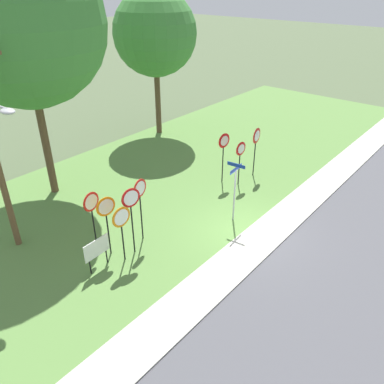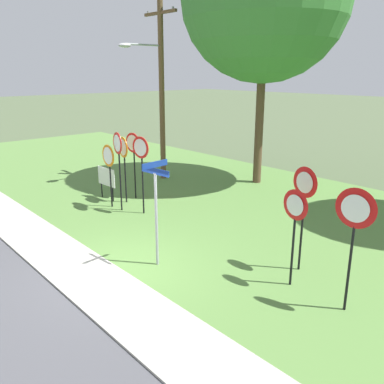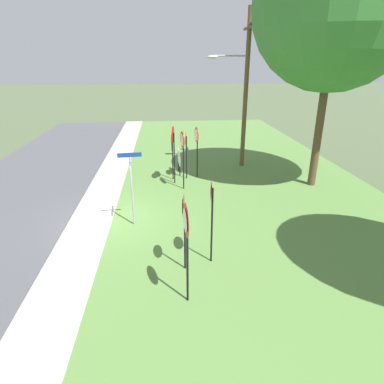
{
  "view_description": "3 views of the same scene",
  "coord_description": "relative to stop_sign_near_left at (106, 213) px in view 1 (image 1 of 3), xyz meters",
  "views": [
    {
      "loc": [
        -11.63,
        -6.82,
        9.41
      ],
      "look_at": [
        -0.24,
        2.66,
        1.07
      ],
      "focal_mm": 36.08,
      "sensor_mm": 36.0,
      "label": 1
    },
    {
      "loc": [
        8.11,
        -4.84,
        4.83
      ],
      "look_at": [
        0.28,
        2.19,
        1.7
      ],
      "focal_mm": 37.91,
      "sensor_mm": 36.0,
      "label": 2
    },
    {
      "loc": [
        11.36,
        2.04,
        5.65
      ],
      "look_at": [
        0.29,
        3.01,
        1.2
      ],
      "focal_mm": 30.66,
      "sensor_mm": 36.0,
      "label": 3
    }
  ],
  "objects": [
    {
      "name": "street_name_post",
      "position": [
        4.96,
        -2.26,
        -0.2
      ],
      "size": [
        0.96,
        0.81,
        2.72
      ],
      "rotation": [
        0.0,
        0.0,
        0.1
      ],
      "color": "#9EA0A8",
      "rests_on": "grass_median"
    },
    {
      "name": "yield_sign_near_left",
      "position": [
        7.57,
        0.19,
        0.16
      ],
      "size": [
        0.75,
        0.16,
        2.66
      ],
      "rotation": [
        0.0,
        0.0,
        -0.18
      ],
      "color": "black",
      "rests_on": "grass_median"
    },
    {
      "name": "stop_sign_near_right",
      "position": [
        1.47,
        -0.24,
        0.15
      ],
      "size": [
        0.74,
        0.14,
        2.72
      ],
      "rotation": [
        0.0,
        0.0,
        0.16
      ],
      "color": "black",
      "rests_on": "grass_median"
    },
    {
      "name": "ground_plane",
      "position": [
        4.54,
        -3.12,
        -1.87
      ],
      "size": [
        160.0,
        160.0,
        0.0
      ],
      "primitive_type": "plane",
      "color": "#4C5B3D"
    },
    {
      "name": "oak_tree_right",
      "position": [
        10.73,
        7.81,
        4.46
      ],
      "size": [
        5.13,
        5.13,
        8.88
      ],
      "color": "brown",
      "rests_on": "grass_median"
    },
    {
      "name": "road_asphalt",
      "position": [
        4.54,
        -7.92,
        -1.87
      ],
      "size": [
        44.0,
        6.4,
        0.01
      ],
      "primitive_type": "cube",
      "color": "#4C4C51",
      "rests_on": "ground_plane"
    },
    {
      "name": "oak_tree_left",
      "position": [
        1.44,
        6.04,
        5.85
      ],
      "size": [
        6.82,
        6.82,
        11.11
      ],
      "color": "brown",
      "rests_on": "grass_median"
    },
    {
      "name": "stop_sign_near_left",
      "position": [
        0.0,
        0.0,
        0.0
      ],
      "size": [
        0.76,
        0.14,
        2.51
      ],
      "rotation": [
        0.0,
        0.0,
        -0.15
      ],
      "color": "black",
      "rests_on": "grass_median"
    },
    {
      "name": "yield_sign_near_right",
      "position": [
        7.87,
        -0.61,
        -0.11
      ],
      "size": [
        0.7,
        0.13,
        2.32
      ],
      "rotation": [
        0.0,
        0.0,
        -0.13
      ],
      "color": "black",
      "rests_on": "grass_median"
    },
    {
      "name": "stop_sign_far_center",
      "position": [
        -0.2,
        0.57,
        0.06
      ],
      "size": [
        0.75,
        0.13,
        2.58
      ],
      "rotation": [
        0.0,
        0.0,
        0.14
      ],
      "color": "black",
      "rests_on": "grass_median"
    },
    {
      "name": "notice_board",
      "position": [
        -0.82,
        -0.31,
        -1.0
      ],
      "size": [
        1.1,
        0.09,
        1.25
      ],
      "rotation": [
        0.0,
        0.0,
        0.05
      ],
      "color": "black",
      "rests_on": "grass_median"
    },
    {
      "name": "stop_sign_far_right",
      "position": [
        0.66,
        -0.63,
        0.22
      ],
      "size": [
        0.75,
        0.16,
        2.81
      ],
      "rotation": [
        0.0,
        0.0,
        -0.18
      ],
      "color": "black",
      "rests_on": "grass_median"
    },
    {
      "name": "stop_sign_far_left",
      "position": [
        0.1,
        -0.7,
        -0.15
      ],
      "size": [
        0.79,
        0.1,
        2.32
      ],
      "rotation": [
        0.0,
        0.0,
        -0.03
      ],
      "color": "black",
      "rests_on": "grass_median"
    },
    {
      "name": "grass_median",
      "position": [
        4.54,
        2.88,
        -1.85
      ],
      "size": [
        44.0,
        12.0,
        0.04
      ],
      "primitive_type": "cube",
      "color": "#567F3D",
      "rests_on": "ground_plane"
    },
    {
      "name": "yield_sign_far_left",
      "position": [
        9.25,
        -0.64,
        0.17
      ],
      "size": [
        0.83,
        0.12,
        2.66
      ],
      "rotation": [
        0.0,
        0.0,
        0.09
      ],
      "color": "black",
      "rests_on": "grass_median"
    },
    {
      "name": "sidewalk_strip",
      "position": [
        4.54,
        -3.92,
        -1.84
      ],
      "size": [
        44.0,
        1.6,
        0.06
      ],
      "primitive_type": "cube",
      "color": "#ADAA9E",
      "rests_on": "ground_plane"
    }
  ]
}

